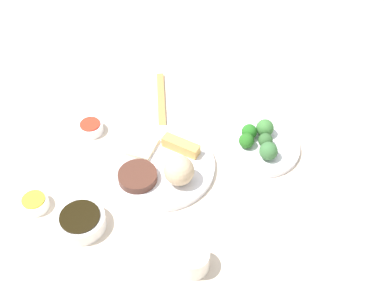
# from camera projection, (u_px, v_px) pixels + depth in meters

# --- Properties ---
(tabletop) EXTENTS (2.20, 2.20, 0.02)m
(tabletop) POSITION_uv_depth(u_px,v_px,m) (164.00, 180.00, 1.20)
(tabletop) COLOR beige
(tabletop) RESTS_ON ground
(main_plate) EXTENTS (0.27, 0.27, 0.02)m
(main_plate) POSITION_uv_depth(u_px,v_px,m) (161.00, 166.00, 1.20)
(main_plate) COLOR white
(main_plate) RESTS_ON tabletop
(rice_scoop) EXTENTS (0.07, 0.07, 0.07)m
(rice_scoop) POSITION_uv_depth(u_px,v_px,m) (179.00, 171.00, 1.14)
(rice_scoop) COLOR tan
(rice_scoop) RESTS_ON main_plate
(spring_roll) EXTENTS (0.03, 0.10, 0.03)m
(spring_roll) POSITION_uv_depth(u_px,v_px,m) (182.00, 146.00, 1.22)
(spring_roll) COLOR tan
(spring_roll) RESTS_ON main_plate
(crab_rangoon_wonton) EXTENTS (0.08, 0.07, 0.01)m
(crab_rangoon_wonton) POSITION_uv_depth(u_px,v_px,m) (143.00, 147.00, 1.23)
(crab_rangoon_wonton) COLOR beige
(crab_rangoon_wonton) RESTS_ON main_plate
(stir_fry_heap) EXTENTS (0.09, 0.09, 0.02)m
(stir_fry_heap) POSITION_uv_depth(u_px,v_px,m) (138.00, 176.00, 1.16)
(stir_fry_heap) COLOR #4B291F
(stir_fry_heap) RESTS_ON main_plate
(broccoli_plate) EXTENTS (0.20, 0.20, 0.01)m
(broccoli_plate) POSITION_uv_depth(u_px,v_px,m) (260.00, 147.00, 1.25)
(broccoli_plate) COLOR white
(broccoli_plate) RESTS_ON tabletop
(broccoli_floret_0) EXTENTS (0.04, 0.04, 0.04)m
(broccoli_floret_0) POSITION_uv_depth(u_px,v_px,m) (265.00, 140.00, 1.23)
(broccoli_floret_0) COLOR #2F592C
(broccoli_floret_0) RESTS_ON broccoli_plate
(broccoli_floret_1) EXTENTS (0.04, 0.04, 0.04)m
(broccoli_floret_1) POSITION_uv_depth(u_px,v_px,m) (247.00, 141.00, 1.23)
(broccoli_floret_1) COLOR #24631D
(broccoli_floret_1) RESTS_ON broccoli_plate
(broccoli_floret_2) EXTENTS (0.04, 0.04, 0.04)m
(broccoli_floret_2) POSITION_uv_depth(u_px,v_px,m) (249.00, 132.00, 1.25)
(broccoli_floret_2) COLOR #22681D
(broccoli_floret_2) RESTS_ON broccoli_plate
(broccoli_floret_3) EXTENTS (0.05, 0.05, 0.05)m
(broccoli_floret_3) POSITION_uv_depth(u_px,v_px,m) (268.00, 151.00, 1.20)
(broccoli_floret_3) COLOR #376736
(broccoli_floret_3) RESTS_ON broccoli_plate
(broccoli_floret_5) EXTENTS (0.05, 0.05, 0.05)m
(broccoli_floret_5) POSITION_uv_depth(u_px,v_px,m) (265.00, 128.00, 1.25)
(broccoli_floret_5) COLOR #397134
(broccoli_floret_5) RESTS_ON broccoli_plate
(soy_sauce_bowl) EXTENTS (0.11, 0.11, 0.03)m
(soy_sauce_bowl) POSITION_uv_depth(u_px,v_px,m) (81.00, 221.00, 1.08)
(soy_sauce_bowl) COLOR white
(soy_sauce_bowl) RESTS_ON tabletop
(soy_sauce_bowl_liquid) EXTENTS (0.09, 0.09, 0.00)m
(soy_sauce_bowl_liquid) POSITION_uv_depth(u_px,v_px,m) (80.00, 217.00, 1.07)
(soy_sauce_bowl_liquid) COLOR black
(soy_sauce_bowl_liquid) RESTS_ON soy_sauce_bowl
(sauce_ramekin_hot_mustard) EXTENTS (0.07, 0.07, 0.03)m
(sauce_ramekin_hot_mustard) POSITION_uv_depth(u_px,v_px,m) (35.00, 203.00, 1.12)
(sauce_ramekin_hot_mustard) COLOR white
(sauce_ramekin_hot_mustard) RESTS_ON tabletop
(sauce_ramekin_hot_mustard_liquid) EXTENTS (0.05, 0.05, 0.00)m
(sauce_ramekin_hot_mustard_liquid) POSITION_uv_depth(u_px,v_px,m) (33.00, 199.00, 1.11)
(sauce_ramekin_hot_mustard_liquid) COLOR gold
(sauce_ramekin_hot_mustard_liquid) RESTS_ON sauce_ramekin_hot_mustard
(sauce_ramekin_sweet_and_sour) EXTENTS (0.07, 0.07, 0.03)m
(sauce_ramekin_sweet_and_sour) POSITION_uv_depth(u_px,v_px,m) (91.00, 128.00, 1.29)
(sauce_ramekin_sweet_and_sour) COLOR white
(sauce_ramekin_sweet_and_sour) RESTS_ON tabletop
(sauce_ramekin_sweet_and_sour_liquid) EXTENTS (0.05, 0.05, 0.00)m
(sauce_ramekin_sweet_and_sour_liquid) POSITION_uv_depth(u_px,v_px,m) (90.00, 124.00, 1.28)
(sauce_ramekin_sweet_and_sour_liquid) COLOR red
(sauce_ramekin_sweet_and_sour_liquid) RESTS_ON sauce_ramekin_sweet_and_sour
(teacup) EXTENTS (0.07, 0.07, 0.05)m
(teacup) POSITION_uv_depth(u_px,v_px,m) (193.00, 260.00, 1.01)
(teacup) COLOR silver
(teacup) RESTS_ON tabletop
(chopsticks_pair) EXTENTS (0.20, 0.14, 0.01)m
(chopsticks_pair) POSITION_uv_depth(u_px,v_px,m) (161.00, 100.00, 1.37)
(chopsticks_pair) COLOR #AD7E44
(chopsticks_pair) RESTS_ON tabletop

